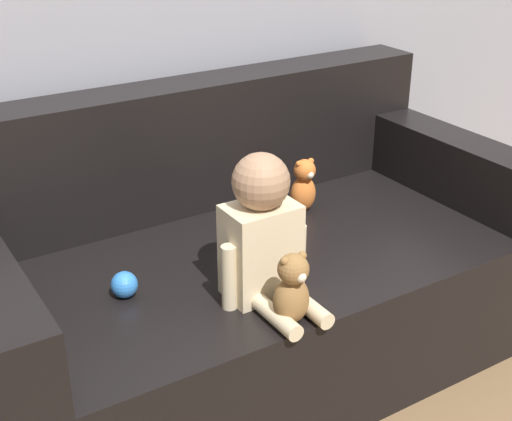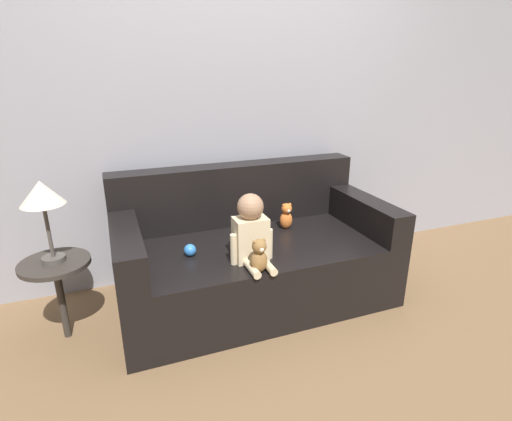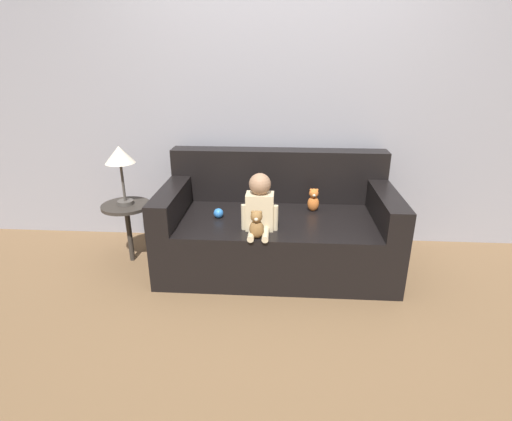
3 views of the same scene
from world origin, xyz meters
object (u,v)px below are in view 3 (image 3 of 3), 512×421
Objects in this scene: plush_toy_side at (313,200)px; couch at (277,227)px; person_baby at (260,205)px; toy_ball at (218,213)px; teddy_bear_brown at (257,225)px; side_table at (122,179)px.

couch is at bearing -167.27° from plush_toy_side.
person_baby reaches higher than toy_ball.
plush_toy_side is 0.74m from toy_ball.
teddy_bear_brown is (-0.13, -0.46, 0.22)m from couch.
person_baby is at bearing -30.06° from toy_ball.
side_table is (-1.04, 0.40, 0.17)m from teddy_bear_brown.
person_baby is at bearing -13.36° from side_table.
side_table is at bearing 166.64° from person_baby.
toy_ball is at bearing -165.54° from plush_toy_side.
teddy_bear_brown is 0.66m from plush_toy_side.
person_baby reaches higher than plush_toy_side.
person_baby is at bearing -111.00° from couch.
side_table reaches higher than plush_toy_side.
couch is at bearing 69.00° from person_baby.
plush_toy_side is (0.28, 0.06, 0.21)m from couch.
person_baby is 0.55m from plush_toy_side.
toy_ball is 0.08× the size of side_table.
couch reaches higher than toy_ball.
couch is at bearing 15.55° from toy_ball.
plush_toy_side is (0.39, 0.37, -0.09)m from person_baby.
plush_toy_side is (0.41, 0.52, -0.01)m from teddy_bear_brown.
toy_ball is at bearing 149.94° from person_baby.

